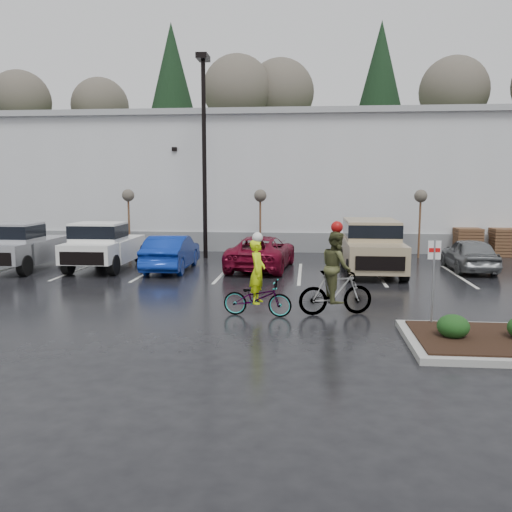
# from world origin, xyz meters

# --- Properties ---
(ground) EXTENTS (120.00, 120.00, 0.00)m
(ground) POSITION_xyz_m (0.00, 0.00, 0.00)
(ground) COLOR black
(ground) RESTS_ON ground
(warehouse) EXTENTS (60.50, 15.50, 7.20)m
(warehouse) POSITION_xyz_m (0.00, 21.99, 3.65)
(warehouse) COLOR silver
(warehouse) RESTS_ON ground
(wooded_ridge) EXTENTS (80.00, 25.00, 6.00)m
(wooded_ridge) POSITION_xyz_m (0.00, 45.00, 3.00)
(wooded_ridge) COLOR #1E3A18
(wooded_ridge) RESTS_ON ground
(lamppost) EXTENTS (0.50, 1.00, 9.22)m
(lamppost) POSITION_xyz_m (-4.00, 12.00, 5.69)
(lamppost) COLOR black
(lamppost) RESTS_ON ground
(sapling_west) EXTENTS (0.60, 0.60, 3.20)m
(sapling_west) POSITION_xyz_m (-8.00, 13.00, 2.73)
(sapling_west) COLOR #523321
(sapling_west) RESTS_ON ground
(sapling_mid) EXTENTS (0.60, 0.60, 3.20)m
(sapling_mid) POSITION_xyz_m (-1.50, 13.00, 2.73)
(sapling_mid) COLOR #523321
(sapling_mid) RESTS_ON ground
(sapling_east) EXTENTS (0.60, 0.60, 3.20)m
(sapling_east) POSITION_xyz_m (6.00, 13.00, 2.73)
(sapling_east) COLOR #523321
(sapling_east) RESTS_ON ground
(pallet_stack_a) EXTENTS (1.20, 1.20, 1.35)m
(pallet_stack_a) POSITION_xyz_m (8.50, 14.00, 0.68)
(pallet_stack_a) COLOR #523321
(pallet_stack_a) RESTS_ON ground
(pallet_stack_b) EXTENTS (1.20, 1.20, 1.35)m
(pallet_stack_b) POSITION_xyz_m (10.20, 14.00, 0.68)
(pallet_stack_b) COLOR #523321
(pallet_stack_b) RESTS_ON ground
(shrub_a) EXTENTS (0.70, 0.70, 0.52)m
(shrub_a) POSITION_xyz_m (4.00, -1.00, 0.41)
(shrub_a) COLOR black
(shrub_a) RESTS_ON curb_island
(fire_lane_sign) EXTENTS (0.30, 0.05, 2.20)m
(fire_lane_sign) POSITION_xyz_m (3.80, 0.20, 1.41)
(fire_lane_sign) COLOR gray
(fire_lane_sign) RESTS_ON ground
(pickup_silver) EXTENTS (2.10, 5.20, 1.96)m
(pickup_silver) POSITION_xyz_m (-10.81, 8.24, 0.98)
(pickup_silver) COLOR #B5B7BD
(pickup_silver) RESTS_ON ground
(pickup_white) EXTENTS (2.10, 5.20, 1.96)m
(pickup_white) POSITION_xyz_m (-7.50, 8.71, 0.98)
(pickup_white) COLOR white
(pickup_white) RESTS_ON ground
(car_blue) EXTENTS (1.58, 4.37, 1.43)m
(car_blue) POSITION_xyz_m (-4.70, 8.36, 0.72)
(car_blue) COLOR #0D2A96
(car_blue) RESTS_ON ground
(car_red) EXTENTS (2.75, 5.13, 1.37)m
(car_red) POSITION_xyz_m (-1.10, 9.04, 0.68)
(car_red) COLOR maroon
(car_red) RESTS_ON ground
(suv_tan) EXTENTS (2.20, 5.10, 2.06)m
(suv_tan) POSITION_xyz_m (3.30, 8.48, 1.03)
(suv_tan) COLOR tan
(suv_tan) RESTS_ON ground
(car_grey) EXTENTS (1.58, 3.90, 1.33)m
(car_grey) POSITION_xyz_m (7.29, 9.40, 0.66)
(car_grey) COLOR slate
(car_grey) RESTS_ON ground
(cyclist_hivis) EXTENTS (1.91, 0.86, 2.25)m
(cyclist_hivis) POSITION_xyz_m (-0.53, 1.17, 0.70)
(cyclist_hivis) COLOR #3F3F44
(cyclist_hivis) RESTS_ON ground
(cyclist_olive) EXTENTS (2.03, 1.03, 2.53)m
(cyclist_olive) POSITION_xyz_m (1.56, 1.50, 0.91)
(cyclist_olive) COLOR #3F3F44
(cyclist_olive) RESTS_ON ground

